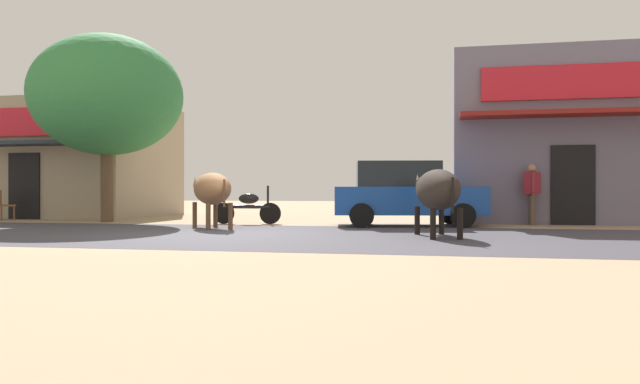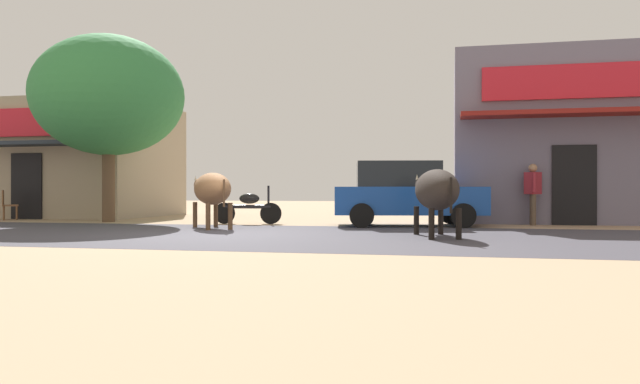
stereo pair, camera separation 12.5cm
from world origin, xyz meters
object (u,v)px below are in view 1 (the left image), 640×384
(parked_motorcycle, at_px, (248,207))
(cow_near_brown, at_px, (211,189))
(roadside_tree, at_px, (107,96))
(cafe_chair_by_doorway, at_px, (5,203))
(parked_hatchback_car, at_px, (405,193))
(pedestrian_by_shop, at_px, (532,189))
(cow_far_dark, at_px, (437,190))

(parked_motorcycle, height_order, cow_near_brown, cow_near_brown)
(roadside_tree, relative_size, cafe_chair_by_doorway, 5.84)
(parked_hatchback_car, height_order, cow_near_brown, parked_hatchback_car)
(roadside_tree, xyz_separation_m, pedestrian_by_shop, (11.75, 0.84, -2.70))
(pedestrian_by_shop, bearing_deg, cow_far_dark, -117.65)
(parked_hatchback_car, bearing_deg, cafe_chair_by_doorway, 177.78)
(parked_motorcycle, height_order, cafe_chair_by_doorway, parked_motorcycle)
(cow_near_brown, distance_m, pedestrian_by_shop, 8.26)
(cow_near_brown, relative_size, pedestrian_by_shop, 1.42)
(cow_far_dark, height_order, pedestrian_by_shop, pedestrian_by_shop)
(roadside_tree, height_order, pedestrian_by_shop, roadside_tree)
(cow_near_brown, xyz_separation_m, cafe_chair_by_doorway, (-7.69, 2.48, -0.42))
(parked_motorcycle, distance_m, pedestrian_by_shop, 7.54)
(cow_far_dark, xyz_separation_m, pedestrian_by_shop, (2.39, 4.56, 0.03))
(roadside_tree, distance_m, cow_near_brown, 5.29)
(cow_near_brown, bearing_deg, roadside_tree, 152.39)
(parked_motorcycle, distance_m, cafe_chair_by_doorway, 7.97)
(roadside_tree, relative_size, parked_motorcycle, 2.88)
(parked_hatchback_car, distance_m, parked_motorcycle, 4.23)
(parked_hatchback_car, distance_m, cafe_chair_by_doorway, 12.18)
(roadside_tree, bearing_deg, cow_far_dark, -21.71)
(cafe_chair_by_doorway, bearing_deg, parked_motorcycle, -3.61)
(cow_near_brown, bearing_deg, cow_far_dark, -16.90)
(parked_motorcycle, relative_size, pedestrian_by_shop, 1.16)
(cow_near_brown, relative_size, cafe_chair_by_doorway, 2.49)
(cow_near_brown, height_order, cow_far_dark, cow_near_brown)
(cow_far_dark, bearing_deg, roadside_tree, 158.29)
(pedestrian_by_shop, distance_m, cafe_chair_by_doorway, 15.43)
(parked_hatchback_car, height_order, parked_motorcycle, parked_hatchback_car)
(parked_motorcycle, relative_size, cafe_chair_by_doorway, 2.03)
(parked_hatchback_car, distance_m, pedestrian_by_shop, 3.38)
(cow_near_brown, height_order, cafe_chair_by_doorway, cow_near_brown)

